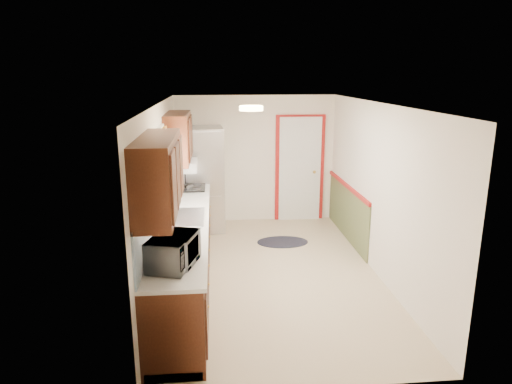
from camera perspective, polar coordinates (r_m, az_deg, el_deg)
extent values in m
cube|color=#C5B08B|center=(6.66, 1.92, -10.11)|extent=(3.20, 5.20, 0.12)
cube|color=white|center=(6.06, 2.11, 10.96)|extent=(3.20, 5.20, 0.12)
cube|color=white|center=(8.68, -0.07, 4.10)|extent=(3.20, 0.10, 2.40)
cube|color=white|center=(3.92, 6.68, -9.35)|extent=(3.20, 0.10, 2.40)
cube|color=white|center=(6.25, -11.76, -0.39)|extent=(0.10, 5.20, 2.40)
cube|color=white|center=(6.61, 15.02, 0.23)|extent=(0.10, 5.20, 2.40)
cube|color=#3E1B0E|center=(6.18, -8.91, -7.79)|extent=(0.60, 4.00, 0.90)
cube|color=silver|center=(6.01, -8.94, -3.64)|extent=(0.63, 4.00, 0.04)
cube|color=#508DC4|center=(5.96, -11.96, -1.00)|extent=(0.02, 4.00, 0.55)
cube|color=#3E1B0E|center=(4.54, -12.12, 2.06)|extent=(0.35, 1.40, 0.75)
cube|color=#3E1B0E|center=(7.19, -9.69, 6.73)|extent=(0.35, 1.20, 0.75)
cube|color=white|center=(5.96, -12.03, 3.01)|extent=(0.02, 1.00, 0.90)
cube|color=#B64E22|center=(5.90, -11.77, 6.36)|extent=(0.05, 1.12, 0.24)
cube|color=#B7B7BC|center=(6.10, -8.94, -3.13)|extent=(0.52, 0.82, 0.02)
cube|color=white|center=(7.31, -9.12, 3.30)|extent=(0.45, 0.60, 0.15)
cube|color=maroon|center=(8.81, 5.46, 2.86)|extent=(0.94, 0.05, 2.08)
cube|color=white|center=(8.79, 5.49, 2.83)|extent=(0.80, 0.04, 2.00)
cube|color=#4E5731|center=(8.04, 11.32, -2.56)|extent=(0.02, 2.30, 0.90)
cube|color=maroon|center=(7.91, 11.40, 0.69)|extent=(0.04, 2.30, 0.06)
cylinder|color=#FFD88C|center=(5.84, -0.61, 10.43)|extent=(0.30, 0.30, 0.06)
imported|color=white|center=(4.56, -10.33, -6.90)|extent=(0.46, 0.63, 0.38)
cube|color=#B7B7BC|center=(8.27, -6.85, 1.59)|extent=(0.83, 0.78, 1.87)
cylinder|color=black|center=(7.91, -8.78, 0.22)|extent=(0.02, 0.02, 1.31)
ellipsoid|color=black|center=(7.81, 3.35, -6.25)|extent=(0.88, 0.58, 0.01)
cube|color=black|center=(7.64, -8.24, 0.56)|extent=(0.50, 0.60, 0.02)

